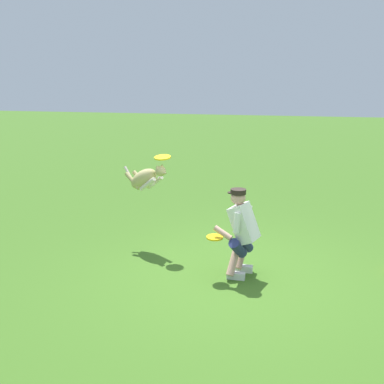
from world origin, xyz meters
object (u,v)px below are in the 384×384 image
object	(u,v)px
person	(241,230)
frisbee_held	(215,237)
dog	(146,179)
frisbee_flying	(162,157)

from	to	relation	value
person	frisbee_held	world-z (taller)	person
dog	frisbee_flying	distance (m)	0.51
frisbee_flying	person	bearing A→B (deg)	152.18
frisbee_held	frisbee_flying	bearing A→B (deg)	-40.42
person	frisbee_held	xyz separation A→B (m)	(0.36, 0.14, -0.09)
person	dog	size ratio (longest dim) A/B	1.39
frisbee_flying	frisbee_held	xyz separation A→B (m)	(-1.02, 0.87, -0.96)
dog	frisbee_held	bearing A→B (deg)	-8.12
dog	person	bearing A→B (deg)	1.73
dog	frisbee_held	distance (m)	1.75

